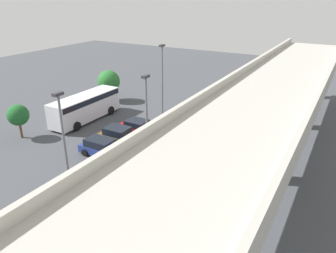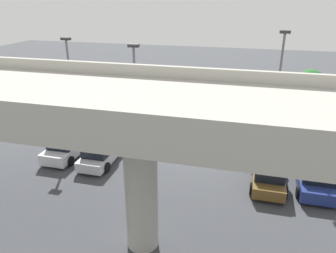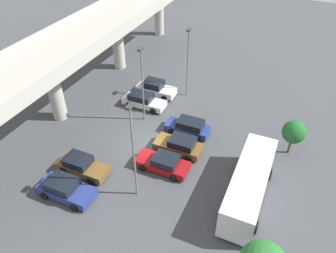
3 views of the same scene
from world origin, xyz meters
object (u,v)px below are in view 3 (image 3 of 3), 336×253
(parked_car_1, at_px, (82,165))
(lamp_post_by_overpass, at_px, (188,58))
(lamp_post_near_aisle, at_px, (133,147))
(parked_car_0, at_px, (65,189))
(parked_car_4, at_px, (188,127))
(parked_car_6, at_px, (156,88))
(tree_front_centre, at_px, (294,132))
(parked_car_3, at_px, (180,145))
(parked_car_2, at_px, (163,163))
(lamp_post_mid_lot, at_px, (142,80))
(parked_car_5, at_px, (143,101))
(shuttle_bus, at_px, (250,183))

(parked_car_1, distance_m, lamp_post_by_overpass, 16.13)
(parked_car_1, xyz_separation_m, lamp_post_near_aisle, (-0.30, -5.51, 4.32))
(parked_car_0, xyz_separation_m, parked_car_1, (2.69, 0.38, -0.01))
(lamp_post_near_aisle, bearing_deg, parked_car_4, -6.05)
(parked_car_6, height_order, tree_front_centre, tree_front_centre)
(parked_car_3, bearing_deg, lamp_post_by_overpass, -72.59)
(parked_car_2, relative_size, lamp_post_mid_lot, 0.59)
(parked_car_5, height_order, lamp_post_near_aisle, lamp_post_near_aisle)
(shuttle_bus, bearing_deg, parked_car_3, -112.99)
(parked_car_3, relative_size, parked_car_4, 1.01)
(parked_car_1, distance_m, parked_car_6, 13.93)
(parked_car_2, xyz_separation_m, lamp_post_near_aisle, (-3.43, 0.75, 4.36))
(parked_car_0, distance_m, parked_car_5, 13.81)
(parked_car_2, bearing_deg, parked_car_1, 26.61)
(parked_car_1, bearing_deg, lamp_post_by_overpass, 76.09)
(parked_car_5, xyz_separation_m, lamp_post_by_overpass, (4.07, -3.53, 3.94))
(parked_car_5, height_order, lamp_post_by_overpass, lamp_post_by_overpass)
(lamp_post_near_aisle, bearing_deg, lamp_post_by_overpass, 6.45)
(parked_car_3, bearing_deg, parked_car_6, -52.10)
(parked_car_0, bearing_deg, parked_car_1, 98.07)
(parked_car_1, relative_size, lamp_post_by_overpass, 0.57)
(parked_car_1, xyz_separation_m, parked_car_5, (11.12, -0.23, 0.01))
(tree_front_centre, bearing_deg, lamp_post_mid_lot, 93.05)
(parked_car_5, height_order, shuttle_bus, shuttle_bus)
(lamp_post_by_overpass, xyz_separation_m, tree_front_centre, (-5.44, -12.23, -2.25))
(parked_car_0, xyz_separation_m, lamp_post_by_overpass, (17.87, -3.38, 3.93))
(shuttle_bus, relative_size, lamp_post_near_aisle, 1.05)
(parked_car_1, height_order, parked_car_4, parked_car_1)
(lamp_post_mid_lot, distance_m, lamp_post_by_overpass, 6.64)
(parked_car_6, bearing_deg, parked_car_2, -61.47)
(parked_car_4, xyz_separation_m, lamp_post_mid_lot, (0.27, 5.04, 3.95))
(parked_car_2, bearing_deg, parked_car_6, -61.47)
(lamp_post_by_overpass, bearing_deg, parked_car_3, -162.59)
(parked_car_6, relative_size, tree_front_centre, 1.32)
(lamp_post_near_aisle, xyz_separation_m, lamp_post_mid_lot, (9.27, 4.08, -0.35))
(parked_car_3, bearing_deg, parked_car_1, 41.06)
(parked_car_5, xyz_separation_m, parked_car_6, (2.81, -0.16, 0.05))
(parked_car_0, xyz_separation_m, parked_car_2, (5.83, -5.88, -0.06))
(parked_car_0, xyz_separation_m, parked_car_5, (13.81, 0.15, -0.01))
(parked_car_1, relative_size, lamp_post_mid_lot, 0.57)
(lamp_post_mid_lot, xyz_separation_m, tree_front_centre, (0.78, -14.57, -2.27))
(parked_car_5, bearing_deg, parked_car_0, -89.39)
(parked_car_0, bearing_deg, tree_front_centre, 38.54)
(shuttle_bus, bearing_deg, parked_car_6, -129.74)
(parked_car_5, bearing_deg, lamp_post_by_overpass, 49.07)
(tree_front_centre, bearing_deg, parked_car_4, 96.28)
(parked_car_1, relative_size, parked_car_4, 1.05)
(parked_car_5, distance_m, parked_car_6, 2.81)
(shuttle_bus, relative_size, tree_front_centre, 2.62)
(parked_car_1, xyz_separation_m, parked_car_4, (8.70, -6.46, 0.02))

